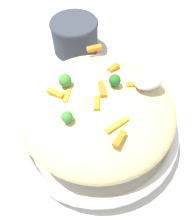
% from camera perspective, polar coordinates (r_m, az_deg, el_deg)
% --- Properties ---
extents(ground_plane, '(2.40, 2.40, 0.00)m').
position_cam_1_polar(ground_plane, '(0.53, 0.00, -5.52)').
color(ground_plane, beige).
extents(serving_bowl, '(0.33, 0.33, 0.04)m').
position_cam_1_polar(serving_bowl, '(0.51, 0.00, -4.08)').
color(serving_bowl, silver).
rests_on(serving_bowl, ground_plane).
extents(pasta_mound, '(0.29, 0.29, 0.10)m').
position_cam_1_polar(pasta_mound, '(0.45, 0.00, 0.54)').
color(pasta_mound, '#DBC689').
rests_on(pasta_mound, serving_bowl).
extents(carrot_piece_0, '(0.02, 0.03, 0.01)m').
position_cam_1_polar(carrot_piece_0, '(0.40, -0.32, 2.06)').
color(carrot_piece_0, orange).
rests_on(carrot_piece_0, pasta_mound).
extents(carrot_piece_1, '(0.04, 0.01, 0.01)m').
position_cam_1_polar(carrot_piece_1, '(0.38, 4.58, -3.05)').
color(carrot_piece_1, orange).
rests_on(carrot_piece_1, pasta_mound).
extents(carrot_piece_2, '(0.03, 0.02, 0.01)m').
position_cam_1_polar(carrot_piece_2, '(0.46, 3.70, 10.38)').
color(carrot_piece_2, orange).
rests_on(carrot_piece_2, pasta_mound).
extents(carrot_piece_3, '(0.02, 0.03, 0.01)m').
position_cam_1_polar(carrot_piece_3, '(0.41, 1.21, 5.04)').
color(carrot_piece_3, orange).
rests_on(carrot_piece_3, pasta_mound).
extents(carrot_piece_4, '(0.02, 0.03, 0.01)m').
position_cam_1_polar(carrot_piece_4, '(0.42, -9.99, 4.35)').
color(carrot_piece_4, orange).
rests_on(carrot_piece_4, pasta_mound).
extents(carrot_piece_5, '(0.03, 0.03, 0.01)m').
position_cam_1_polar(carrot_piece_5, '(0.41, -7.33, 3.83)').
color(carrot_piece_5, orange).
rests_on(carrot_piece_5, pasta_mound).
extents(carrot_piece_6, '(0.04, 0.02, 0.01)m').
position_cam_1_polar(carrot_piece_6, '(0.44, 9.24, 6.48)').
color(carrot_piece_6, orange).
rests_on(carrot_piece_6, pasta_mound).
extents(carrot_piece_7, '(0.03, 0.02, 0.01)m').
position_cam_1_polar(carrot_piece_7, '(0.36, 5.11, -6.28)').
color(carrot_piece_7, orange).
rests_on(carrot_piece_7, pasta_mound).
extents(carrot_piece_8, '(0.03, 0.02, 0.01)m').
position_cam_1_polar(carrot_piece_8, '(0.50, -0.88, 14.86)').
color(carrot_piece_8, orange).
rests_on(carrot_piece_8, pasta_mound).
extents(broccoli_floret_0, '(0.02, 0.02, 0.02)m').
position_cam_1_polar(broccoli_floret_0, '(0.38, -7.34, -1.19)').
color(broccoli_floret_0, '#377928').
rests_on(broccoli_floret_0, pasta_mound).
extents(broccoli_floret_1, '(0.02, 0.02, 0.03)m').
position_cam_1_polar(broccoli_floret_1, '(0.42, -7.82, 7.39)').
color(broccoli_floret_1, '#377928').
rests_on(broccoli_floret_1, pasta_mound).
extents(broccoli_floret_2, '(0.02, 0.02, 0.02)m').
position_cam_1_polar(broccoli_floret_2, '(0.42, 4.06, 7.39)').
color(broccoli_floret_2, '#205B1C').
rests_on(broccoli_floret_2, pasta_mound).
extents(serving_spoon, '(0.15, 0.17, 0.10)m').
position_cam_1_polar(serving_spoon, '(0.43, 17.13, 9.09)').
color(serving_spoon, '#B7B7BC').
rests_on(serving_spoon, pasta_mound).
extents(companion_bowl, '(0.13, 0.13, 0.09)m').
position_cam_1_polar(companion_bowl, '(0.70, -5.51, 17.77)').
color(companion_bowl, '#333842').
rests_on(companion_bowl, ground_plane).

